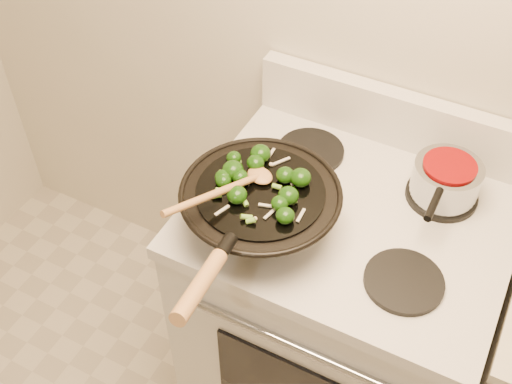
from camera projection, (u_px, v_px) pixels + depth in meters
The scene contains 5 objects.
stove at pixel (337, 313), 1.91m from camera, with size 0.78×0.67×1.08m.
wok at pixel (260, 207), 1.49m from camera, with size 0.38×0.62×0.23m.
stirfry at pixel (260, 180), 1.46m from camera, with size 0.24×0.25×0.04m.
wooden_spoon at pixel (234, 186), 1.43m from camera, with size 0.14×0.29×0.08m.
saucepan at pixel (446, 180), 1.57m from camera, with size 0.17×0.27×0.10m.
Camera 1 is at (0.06, 0.11, 2.09)m, focal length 45.00 mm.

